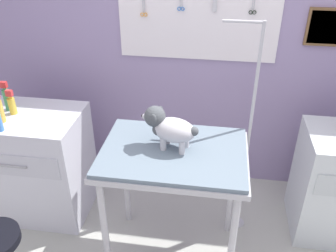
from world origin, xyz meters
The scene contains 7 objects.
rear_wall_panel centered at (0.00, 1.28, 1.16)m, with size 4.00×0.09×2.30m.
grooming_table centered at (-0.09, 0.31, 0.80)m, with size 0.91×0.65×0.90m.
grooming_arm centered at (0.38, 0.66, 0.75)m, with size 0.29×0.11×1.62m.
dog centered at (-0.12, 0.34, 1.04)m, with size 0.36×0.22×0.26m.
counter_left centered at (-1.23, 0.62, 0.44)m, with size 0.80×0.58×0.88m.
shampoo_bottle centered at (-1.38, 0.68, 0.98)m, with size 0.05×0.05×0.23m.
detangler_spray centered at (-1.31, 0.63, 0.96)m, with size 0.05×0.05×0.19m.
Camera 1 is at (0.15, -1.49, 2.16)m, focal length 38.50 mm.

